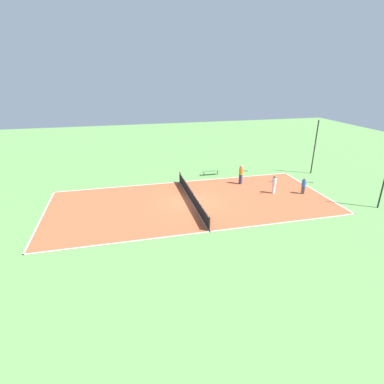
% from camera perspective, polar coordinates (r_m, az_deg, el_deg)
% --- Properties ---
extents(ground_plane, '(80.00, 80.00, 0.00)m').
position_cam_1_polar(ground_plane, '(24.00, 0.00, -1.99)').
color(ground_plane, '#60934C').
extents(court_surface, '(9.93, 22.39, 0.02)m').
position_cam_1_polar(court_surface, '(23.99, 0.00, -1.97)').
color(court_surface, '#B75633').
rests_on(court_surface, ground_plane).
extents(tennis_net, '(9.73, 0.10, 1.00)m').
position_cam_1_polar(tennis_net, '(23.79, 0.00, -0.83)').
color(tennis_net, black).
rests_on(tennis_net, court_surface).
extents(bench, '(0.36, 1.73, 0.45)m').
position_cam_1_polar(bench, '(30.37, 3.58, 3.95)').
color(bench, '#4C8C4C').
rests_on(bench, ground_plane).
extents(player_center_orange, '(0.98, 0.73, 1.81)m').
position_cam_1_polar(player_center_orange, '(27.97, 9.32, 3.59)').
color(player_center_orange, navy).
rests_on(player_center_orange, court_surface).
extents(player_near_white, '(0.76, 0.97, 1.59)m').
position_cam_1_polar(player_near_white, '(26.38, 15.36, 1.61)').
color(player_near_white, white).
rests_on(player_near_white, court_surface).
extents(player_near_blue, '(0.71, 0.98, 1.40)m').
position_cam_1_polar(player_near_blue, '(27.09, 20.52, 1.24)').
color(player_near_blue, '#4C4C51').
rests_on(player_near_blue, court_surface).
extents(tennis_ball_far_baseline, '(0.07, 0.07, 0.07)m').
position_cam_1_polar(tennis_ball_far_baseline, '(23.35, -3.27, -2.58)').
color(tennis_ball_far_baseline, '#CCE033').
rests_on(tennis_ball_far_baseline, court_surface).
extents(tennis_ball_left_sideline, '(0.07, 0.07, 0.07)m').
position_cam_1_polar(tennis_ball_left_sideline, '(28.93, 5.48, 2.27)').
color(tennis_ball_left_sideline, '#CCE033').
rests_on(tennis_ball_left_sideline, court_surface).
extents(fence_post_back_left, '(0.12, 0.12, 5.41)m').
position_cam_1_polar(fence_post_back_left, '(32.62, 22.32, 7.84)').
color(fence_post_back_left, black).
rests_on(fence_post_back_left, ground_plane).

